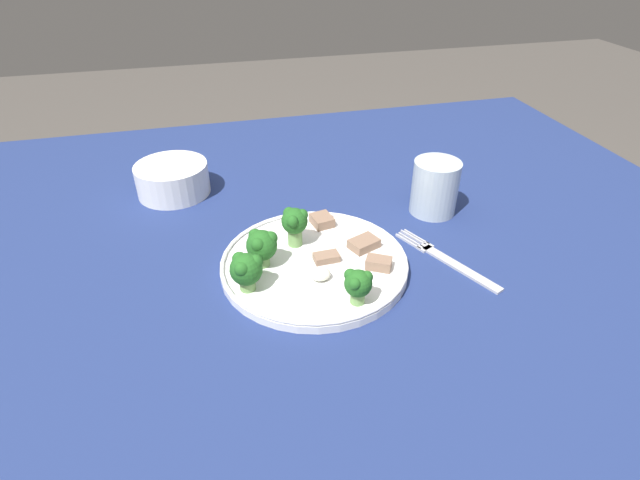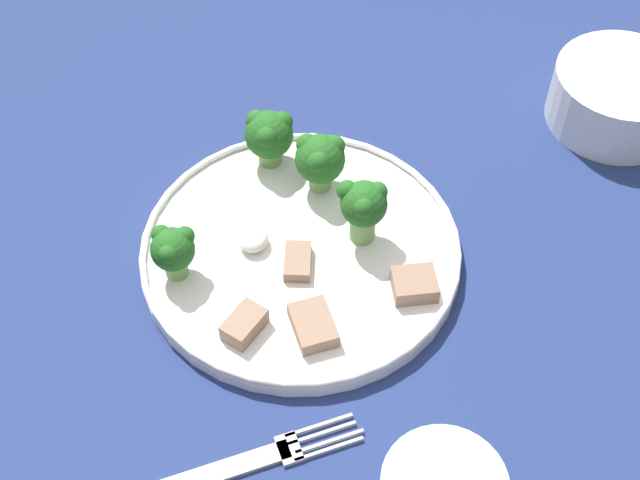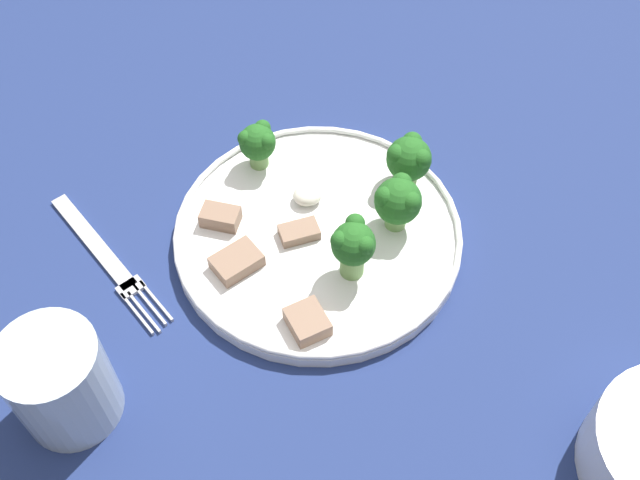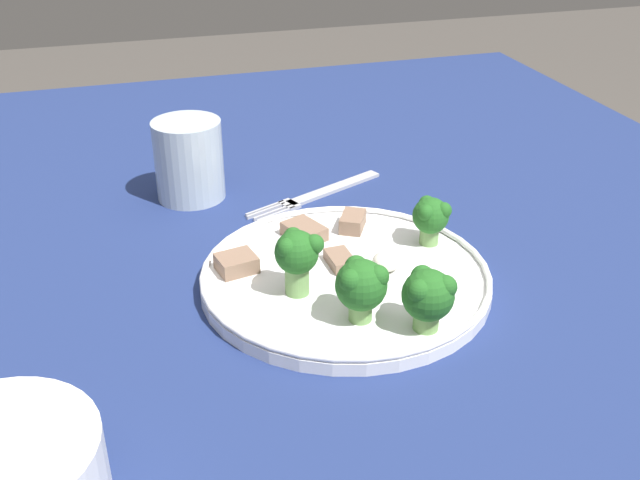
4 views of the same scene
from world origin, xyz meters
name	(u,v)px [view 4 (image 4 of 4)]	position (x,y,z in m)	size (l,w,h in m)	color
table	(301,340)	(0.00, 0.00, 0.64)	(1.40, 1.19, 0.72)	navy
dinner_plate	(345,277)	(-0.03, -0.04, 0.73)	(0.27, 0.27, 0.02)	white
fork	(318,194)	(0.17, -0.07, 0.72)	(0.10, 0.18, 0.00)	#B2B2B7
drinking_glass	(189,164)	(0.21, 0.07, 0.76)	(0.08, 0.08, 0.09)	#B2C1CC
broccoli_floret_near_rim_left	(431,216)	(0.01, -0.14, 0.76)	(0.04, 0.04, 0.05)	#709E56
broccoli_floret_center_left	(297,255)	(-0.04, 0.01, 0.77)	(0.04, 0.04, 0.06)	#709E56
broccoli_floret_back_left	(428,295)	(-0.13, -0.07, 0.76)	(0.05, 0.04, 0.05)	#709E56
broccoli_floret_front_left	(361,285)	(-0.10, -0.03, 0.76)	(0.05, 0.04, 0.06)	#709E56
meat_slice_front_slice	(353,222)	(0.06, -0.07, 0.74)	(0.04, 0.04, 0.02)	#846651
meat_slice_middle_slice	(304,231)	(0.06, -0.02, 0.74)	(0.05, 0.04, 0.01)	#846651
meat_slice_rear_slice	(237,263)	(0.01, 0.06, 0.74)	(0.04, 0.04, 0.02)	#846651
meat_slice_edge_slice	(340,260)	(-0.01, -0.04, 0.73)	(0.04, 0.02, 0.01)	#846651
sauce_dollop	(386,261)	(-0.03, -0.08, 0.74)	(0.03, 0.03, 0.02)	silver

